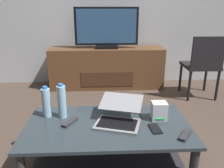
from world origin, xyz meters
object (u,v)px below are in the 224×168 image
Objects in this scene: dining_chair at (203,63)px; soundbar_remote at (70,122)px; water_bottle_near at (46,102)px; water_bottle_far at (62,102)px; cell_phone at (155,129)px; television at (107,29)px; laptop at (119,115)px; media_cabinet at (107,68)px; router_box at (159,111)px; tv_remote at (185,135)px; coffee_table at (108,138)px.

dining_chair reaches higher than soundbar_remote.
water_bottle_near is 0.90× the size of water_bottle_far.
water_bottle_far is 0.75m from cell_phone.
dining_chair reaches higher than water_bottle_near.
television is at bearing 92.21° from cell_phone.
television is 1.94m from laptop.
dining_chair is 5.39× the size of soundbar_remote.
cell_phone is 0.64m from soundbar_remote.
media_cabinet reaches higher than router_box.
soundbar_remote is at bearing -158.80° from tv_remote.
tv_remote is at bearing -27.39° from laptop.
router_box is at bearing 151.90° from tv_remote.
water_bottle_near is (-0.48, 0.16, 0.24)m from coffee_table.
media_cabinet is 12.16× the size of router_box.
water_bottle_near reaches higher than router_box.
water_bottle_far is 1.77× the size of soundbar_remote.
tv_remote is (0.88, -0.33, -0.12)m from water_bottle_far.
dining_chair is at bearing 50.66° from cell_phone.
dining_chair is at bearing 48.13° from laptop.
television is at bearing 73.32° from water_bottle_near.
television reaches higher than laptop.
media_cabinet is at bearing 157.43° from dining_chair.
media_cabinet is 1.87m from water_bottle_near.
tv_remote is (1.01, -0.35, -0.11)m from water_bottle_near.
coffee_table is at bearing -158.61° from laptop.
water_bottle_far is at bearing -9.64° from water_bottle_near.
soundbar_remote is (-0.37, -0.00, -0.05)m from laptop.
laptop is 0.59m from water_bottle_near.
water_bottle_far is at bearing -102.68° from television.
soundbar_remote is (-0.63, 0.12, 0.01)m from cell_phone.
television is 3.66× the size of water_bottle_near.
tv_remote is at bearing -77.11° from television.
cell_phone is at bearing 18.00° from soundbar_remote.
coffee_table is 8.84× the size of cell_phone.
water_bottle_far reaches higher than water_bottle_near.
laptop reaches higher than soundbar_remote.
coffee_table is at bearing -91.33° from television.
cell_phone is 0.88× the size of soundbar_remote.
water_bottle_far is (-0.76, 0.07, 0.06)m from router_box.
dining_chair is at bearing 69.58° from soundbar_remote.
water_bottle_far is at bearing 174.81° from router_box.
cell_phone is 0.21m from tv_remote.
router_box is at bearing -5.83° from water_bottle_near.
laptop is 1.58× the size of water_bottle_far.
media_cabinet is at bearing 109.14° from soundbar_remote.
coffee_table is 1.94m from media_cabinet.
water_bottle_far is 2.02× the size of cell_phone.
television is 5.84× the size of tv_remote.
media_cabinet is 1.94m from soundbar_remote.
soundbar_remote is (-1.61, -1.38, -0.10)m from dining_chair.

